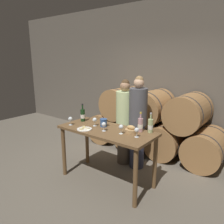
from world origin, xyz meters
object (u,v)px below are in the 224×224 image
object	(u,v)px
wine_bottle_white	(150,126)
wine_glass_right	(121,127)
wine_glass_far_right	(137,130)
tasting_table	(107,137)
wine_bottle_rose	(140,125)
blue_crock	(104,122)
wine_bottle_red	(83,115)
wine_glass_left	(95,120)
person_right	(138,122)
bread_basket	(131,130)
wine_glass_far_left	(70,119)
wine_glass_center	(104,125)
person_left	(124,122)
cheese_plate	(84,129)

from	to	relation	value
wine_bottle_white	wine_glass_right	distance (m)	0.44
wine_glass_far_right	tasting_table	bearing A→B (deg)	178.04
wine_bottle_rose	wine_glass_right	world-z (taller)	wine_bottle_rose
wine_bottle_rose	blue_crock	distance (m)	0.62
wine_bottle_rose	wine_glass_right	size ratio (longest dim) A/B	2.16
wine_bottle_red	wine_glass_left	world-z (taller)	wine_bottle_red
person_right	bread_basket	distance (m)	0.67
wine_bottle_rose	wine_glass_right	distance (m)	0.31
wine_glass_far_left	wine_glass_center	distance (m)	0.64
person_left	wine_glass_center	world-z (taller)	person_left
wine_glass_far_left	wine_glass_center	bearing A→B (deg)	8.75
tasting_table	blue_crock	bearing A→B (deg)	147.75
wine_bottle_rose	wine_glass_center	bearing A→B (deg)	-145.08
wine_bottle_red	wine_glass_right	size ratio (longest dim) A/B	2.23
blue_crock	wine_glass_center	distance (m)	0.23
wine_bottle_rose	wine_glass_right	bearing A→B (deg)	-123.42
wine_bottle_rose	bread_basket	world-z (taller)	wine_bottle_rose
wine_bottle_white	wine_glass_center	xyz separation A→B (m)	(-0.59, -0.37, -0.00)
wine_bottle_red	wine_bottle_rose	distance (m)	1.09
person_left	cheese_plate	xyz separation A→B (m)	(-0.12, -0.94, 0.08)
wine_glass_far_left	wine_bottle_rose	bearing A→B (deg)	20.81
cheese_plate	wine_glass_left	world-z (taller)	wine_glass_left
person_left	wine_bottle_white	bearing A→B (deg)	-30.06
person_right	blue_crock	world-z (taller)	person_right
bread_basket	cheese_plate	distance (m)	0.73
wine_glass_far_left	wine_glass_center	world-z (taller)	same
wine_glass_left	wine_glass_far_right	xyz separation A→B (m)	(0.82, -0.03, 0.00)
person_right	bread_basket	bearing A→B (deg)	-67.88
wine_bottle_red	wine_glass_far_right	bearing A→B (deg)	-5.70
bread_basket	wine_glass_left	distance (m)	0.66
wine_bottle_white	person_right	bearing A→B (deg)	137.26
wine_glass_left	wine_glass_far_right	distance (m)	0.82
cheese_plate	person_left	bearing A→B (deg)	83.00
wine_bottle_red	wine_glass_center	xyz separation A→B (m)	(0.63, -0.19, -0.01)
wine_glass_center	wine_glass_far_right	bearing A→B (deg)	7.86
wine_glass_right	wine_glass_far_right	size ratio (longest dim) A/B	1.00
person_right	cheese_plate	bearing A→B (deg)	-113.05
blue_crock	wine_bottle_white	bearing A→B (deg)	14.75
person_right	wine_bottle_rose	distance (m)	0.61
person_left	wine_glass_far_left	bearing A→B (deg)	-117.18
tasting_table	wine_glass_far_right	bearing A→B (deg)	-1.96
wine_bottle_white	wine_glass_left	xyz separation A→B (m)	(-0.87, -0.26, -0.00)
blue_crock	cheese_plate	size ratio (longest dim) A/B	0.55
person_left	blue_crock	world-z (taller)	person_left
bread_basket	wine_glass_far_right	distance (m)	0.21
wine_glass_far_left	person_right	bearing A→B (deg)	50.41
bread_basket	blue_crock	bearing A→B (deg)	-178.39
blue_crock	bread_basket	size ratio (longest dim) A/B	0.72
wine_bottle_white	wine_glass_left	size ratio (longest dim) A/B	2.16
person_left	wine_glass_left	xyz separation A→B (m)	(-0.11, -0.70, 0.17)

